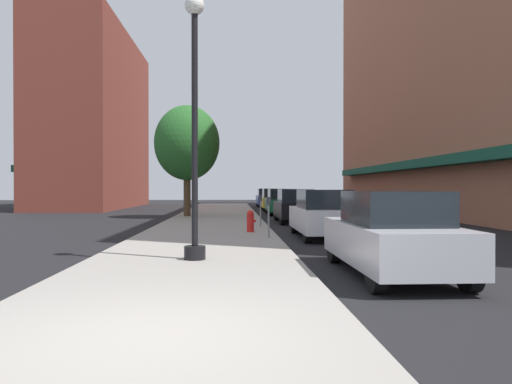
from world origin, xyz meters
The scene contains 15 objects.
ground_plane centered at (4.00, 18.00, 0.00)m, with size 90.00×90.00×0.00m, color black.
sidewalk_slab centered at (0.00, 19.00, 0.06)m, with size 4.80×50.00×0.12m, color gray.
building_right_brick centered at (14.99, 22.00, 12.64)m, with size 6.80×40.00×25.32m.
building_far_background centered at (-11.01, 37.00, 7.45)m, with size 6.80×18.00×14.95m.
lamppost centered at (0.04, 5.47, 3.20)m, with size 0.48×0.48×5.90m.
fire_hydrant centered at (1.54, 12.05, 0.52)m, with size 0.33×0.26×0.79m.
parking_meter_near centered at (2.05, 10.08, 0.95)m, with size 0.14×0.09×1.31m.
parking_meter_far centered at (2.05, 14.50, 0.95)m, with size 0.14×0.09×1.31m.
tree_near centered at (-1.69, 22.05, 4.26)m, with size 3.70×3.70×6.29m.
car_silver centered at (4.00, 3.96, 0.81)m, with size 1.80×4.30×1.66m.
car_white centered at (4.00, 11.04, 0.81)m, with size 1.80×4.30×1.66m.
car_black centered at (4.00, 18.29, 0.81)m, with size 1.80×4.30×1.66m.
car_green centered at (4.00, 25.12, 0.81)m, with size 1.80×4.30×1.66m.
car_yellow centered at (4.00, 30.84, 0.81)m, with size 1.80×4.30×1.66m.
car_blue centered at (4.00, 37.44, 0.81)m, with size 1.80×4.30×1.66m.
Camera 1 is at (0.87, -5.24, 1.72)m, focal length 33.47 mm.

